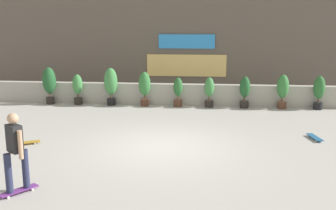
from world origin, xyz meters
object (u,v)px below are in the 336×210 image
object	(u,v)px
potted_plant_3	(145,86)
skater_by_wall_left	(15,150)
potted_plant_8	(319,90)
potted_plant_0	(49,83)
potted_plant_2	(111,83)
potted_plant_5	(209,91)
potted_plant_1	(78,88)
potted_plant_7	(283,89)
skateboard_near_camera	(26,143)
potted_plant_4	(178,91)
potted_plant_6	(245,90)
skateboard_aside	(315,137)

from	to	relation	value
potted_plant_3	skater_by_wall_left	size ratio (longest dim) A/B	0.86
skater_by_wall_left	potted_plant_8	bearing A→B (deg)	46.90
potted_plant_0	potted_plant_2	distance (m)	2.74
potted_plant_5	potted_plant_1	bearing A→B (deg)	180.00
potted_plant_7	skateboard_near_camera	xyz separation A→B (m)	(-8.31, -5.78, -0.75)
potted_plant_2	potted_plant_8	distance (m)	8.66
potted_plant_4	potted_plant_1	bearing A→B (deg)	180.00
potted_plant_4	potted_plant_7	xyz separation A→B (m)	(4.32, 0.00, 0.15)
potted_plant_0	potted_plant_8	xyz separation A→B (m)	(11.39, 0.00, -0.16)
potted_plant_4	potted_plant_8	bearing A→B (deg)	-0.00
potted_plant_1	potted_plant_2	world-z (taller)	potted_plant_2
potted_plant_1	skater_by_wall_left	size ratio (longest dim) A/B	0.78
skateboard_near_camera	potted_plant_5	bearing A→B (deg)	47.43
potted_plant_2	potted_plant_8	bearing A→B (deg)	0.00
potted_plant_8	potted_plant_4	bearing A→B (deg)	180.00
potted_plant_2	skater_by_wall_left	xyz separation A→B (m)	(0.28, -8.95, -0.01)
potted_plant_6	skater_by_wall_left	distance (m)	10.44
potted_plant_0	potted_plant_5	xyz separation A→B (m)	(6.94, 0.00, -0.25)
potted_plant_0	skater_by_wall_left	size ratio (longest dim) A/B	0.95
potted_plant_7	skater_by_wall_left	xyz separation A→B (m)	(-6.93, -8.95, 0.13)
skater_by_wall_left	skateboard_aside	world-z (taller)	skater_by_wall_left
potted_plant_3	potted_plant_0	bearing A→B (deg)	-180.00
potted_plant_8	skateboard_aside	world-z (taller)	potted_plant_8
potted_plant_4	potted_plant_6	bearing A→B (deg)	0.00
potted_plant_3	potted_plant_5	size ratio (longest dim) A/B	1.15
potted_plant_0	potted_plant_6	distance (m)	8.41
potted_plant_6	skateboard_aside	world-z (taller)	potted_plant_6
potted_plant_5	skater_by_wall_left	xyz separation A→B (m)	(-3.92, -8.95, 0.25)
potted_plant_3	skateboard_aside	size ratio (longest dim) A/B	1.78
potted_plant_5	skateboard_near_camera	size ratio (longest dim) A/B	1.59
potted_plant_3	skateboard_near_camera	bearing A→B (deg)	-113.95
potted_plant_8	skateboard_aside	size ratio (longest dim) A/B	1.68
potted_plant_0	potted_plant_1	distance (m)	1.28
potted_plant_3	skateboard_near_camera	xyz separation A→B (m)	(-2.57, -5.78, -0.78)
skateboard_near_camera	potted_plant_4	bearing A→B (deg)	55.34
skateboard_near_camera	potted_plant_0	bearing A→B (deg)	105.82
potted_plant_2	potted_plant_8	xyz separation A→B (m)	(8.66, 0.00, -0.16)
potted_plant_7	skateboard_near_camera	distance (m)	10.15
potted_plant_4	potted_plant_5	world-z (taller)	potted_plant_5
potted_plant_6	potted_plant_8	world-z (taller)	potted_plant_8
potted_plant_5	potted_plant_4	bearing A→B (deg)	180.00
potted_plant_0	potted_plant_1	size ratio (longest dim) A/B	1.22
potted_plant_0	potted_plant_5	distance (m)	6.95
potted_plant_2	potted_plant_6	bearing A→B (deg)	0.00
potted_plant_2	skateboard_aside	distance (m)	8.63
potted_plant_2	skater_by_wall_left	bearing A→B (deg)	-88.18
potted_plant_6	skateboard_near_camera	world-z (taller)	potted_plant_6
potted_plant_1	potted_plant_5	xyz separation A→B (m)	(5.68, 0.00, -0.04)
potted_plant_3	potted_plant_6	size ratio (longest dim) A/B	1.11
potted_plant_5	potted_plant_2	bearing A→B (deg)	-180.00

